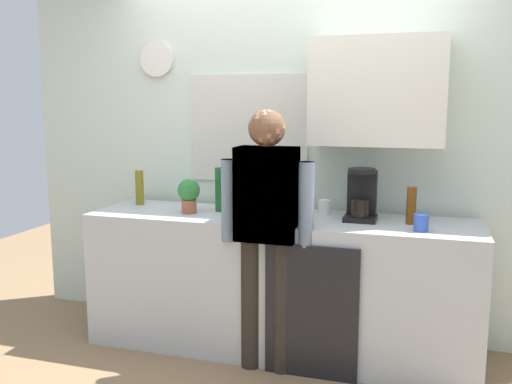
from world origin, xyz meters
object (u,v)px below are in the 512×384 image
object	(u,v)px
cup_blue_mug	(421,223)
person_guest	(267,219)
bottle_olive_oil	(140,188)
bottle_green_wine	(220,189)
cup_white_mug	(325,207)
bottle_amber_beer	(411,205)
potted_plant	(189,194)
person_at_sink	(267,219)
coffee_maker	(361,197)

from	to	relation	value
cup_blue_mug	person_guest	bearing A→B (deg)	-170.32
bottle_olive_oil	bottle_green_wine	distance (m)	0.65
cup_white_mug	person_guest	size ratio (longest dim) A/B	0.06
bottle_olive_oil	bottle_amber_beer	xyz separation A→B (m)	(1.90, -0.10, -0.01)
bottle_olive_oil	cup_blue_mug	size ratio (longest dim) A/B	2.50
bottle_amber_beer	bottle_olive_oil	bearing A→B (deg)	176.94
bottle_olive_oil	potted_plant	xyz separation A→B (m)	(0.47, -0.18, 0.01)
potted_plant	bottle_olive_oil	bearing A→B (deg)	158.72
bottle_amber_beer	cup_blue_mug	distance (m)	0.20
cup_white_mug	person_guest	world-z (taller)	person_guest
bottle_amber_beer	cup_blue_mug	world-z (taller)	bottle_amber_beer
bottle_olive_oil	cup_blue_mug	distance (m)	1.99
bottle_amber_beer	bottle_green_wine	bearing A→B (deg)	178.19
bottle_green_wine	cup_blue_mug	distance (m)	1.34
bottle_green_wine	person_at_sink	size ratio (longest dim) A/B	0.19
bottle_olive_oil	bottle_amber_beer	world-z (taller)	bottle_olive_oil
bottle_green_wine	potted_plant	distance (m)	0.22
bottle_olive_oil	cup_white_mug	bearing A→B (deg)	2.28
person_guest	bottle_green_wine	bearing A→B (deg)	-24.49
bottle_olive_oil	bottle_green_wine	bearing A→B (deg)	-5.45
bottle_green_wine	cup_blue_mug	world-z (taller)	bottle_green_wine
bottle_olive_oil	person_guest	xyz separation A→B (m)	(1.08, -0.43, -0.08)
cup_blue_mug	person_at_sink	distance (m)	0.90
bottle_amber_beer	cup_white_mug	distance (m)	0.58
potted_plant	person_guest	distance (m)	0.67
potted_plant	person_guest	world-z (taller)	person_guest
bottle_green_wine	bottle_olive_oil	bearing A→B (deg)	174.55
bottle_amber_beer	coffee_maker	bearing A→B (deg)	172.79
coffee_maker	bottle_olive_oil	xyz separation A→B (m)	(-1.60, 0.06, -0.02)
potted_plant	person_at_sink	xyz separation A→B (m)	(0.61, -0.25, -0.09)
bottle_amber_beer	person_guest	bearing A→B (deg)	-158.23
cup_blue_mug	person_guest	world-z (taller)	person_guest
bottle_green_wine	potted_plant	bearing A→B (deg)	-146.29
cup_white_mug	person_at_sink	bearing A→B (deg)	-118.51
cup_white_mug	person_at_sink	xyz separation A→B (m)	(-0.26, -0.48, -0.00)
bottle_olive_oil	person_at_sink	xyz separation A→B (m)	(1.08, -0.43, -0.08)
bottle_olive_oil	coffee_maker	bearing A→B (deg)	-2.26
coffee_maker	potted_plant	size ratio (longest dim) A/B	1.43
person_guest	cup_white_mug	bearing A→B (deg)	-102.60
bottle_amber_beer	person_guest	size ratio (longest dim) A/B	0.14
cup_white_mug	person_at_sink	distance (m)	0.55
bottle_green_wine	potted_plant	world-z (taller)	bottle_green_wine
bottle_amber_beer	potted_plant	distance (m)	1.44
bottle_olive_oil	person_guest	distance (m)	1.17
cup_blue_mug	cup_white_mug	xyz separation A→B (m)	(-0.62, 0.33, -0.00)
bottle_olive_oil	person_guest	size ratio (longest dim) A/B	0.16
cup_blue_mug	person_at_sink	bearing A→B (deg)	-170.32
bottle_green_wine	person_at_sink	world-z (taller)	person_at_sink
cup_white_mug	person_guest	distance (m)	0.55
bottle_olive_oil	cup_blue_mug	xyz separation A→B (m)	(1.96, -0.28, -0.07)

